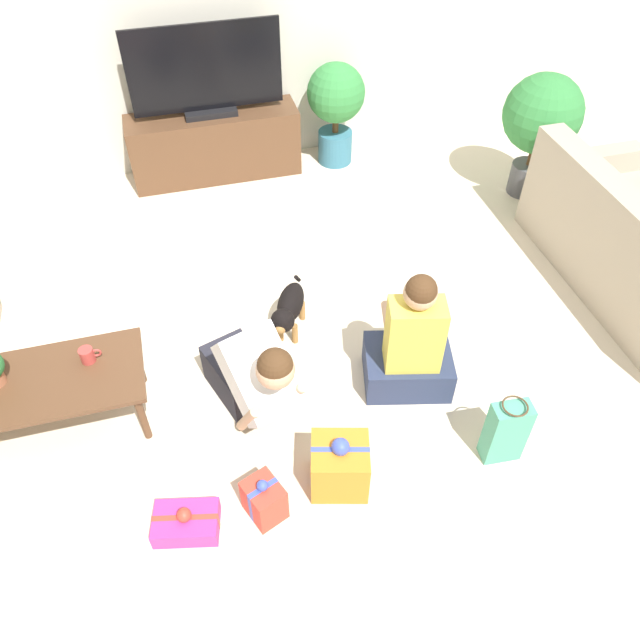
% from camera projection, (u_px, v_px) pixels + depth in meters
% --- Properties ---
extents(ground_plane, '(16.00, 16.00, 0.00)m').
position_uv_depth(ground_plane, '(313.00, 360.00, 4.04)').
color(ground_plane, beige).
extents(wall_back, '(8.40, 0.06, 2.60)m').
position_uv_depth(wall_back, '(227.00, 8.00, 4.90)').
color(wall_back, beige).
rests_on(wall_back, ground_plane).
extents(coffee_table, '(1.07, 0.55, 0.41)m').
position_uv_depth(coffee_table, '(46.00, 385.00, 3.43)').
color(coffee_table, brown).
rests_on(coffee_table, ground_plane).
extents(tv_console, '(1.44, 0.39, 0.57)m').
position_uv_depth(tv_console, '(215.00, 145.00, 5.40)').
color(tv_console, brown).
rests_on(tv_console, ground_plane).
extents(tv, '(1.23, 0.20, 0.73)m').
position_uv_depth(tv, '(206.00, 76.00, 4.96)').
color(tv, black).
rests_on(tv, tv_console).
extents(potted_plant_back_right, '(0.50, 0.50, 0.90)m').
position_uv_depth(potted_plant_back_right, '(336.00, 103.00, 5.37)').
color(potted_plant_back_right, '#336B84').
rests_on(potted_plant_back_right, ground_plane).
extents(potted_plant_corner_right, '(0.62, 0.62, 1.03)m').
position_uv_depth(potted_plant_corner_right, '(541.00, 119.00, 4.93)').
color(potted_plant_corner_right, '#4C4C51').
rests_on(potted_plant_corner_right, ground_plane).
extents(person_kneeling, '(0.54, 0.82, 0.78)m').
position_uv_depth(person_kneeling, '(253.00, 375.00, 3.50)').
color(person_kneeling, '#23232D').
rests_on(person_kneeling, ground_plane).
extents(person_sitting, '(0.60, 0.56, 0.90)m').
position_uv_depth(person_sitting, '(411.00, 347.00, 3.68)').
color(person_sitting, '#283351').
rests_on(person_sitting, ground_plane).
extents(dog, '(0.32, 0.51, 0.36)m').
position_uv_depth(dog, '(289.00, 308.00, 4.03)').
color(dog, black).
rests_on(dog, ground_plane).
extents(gift_box_a, '(0.37, 0.29, 0.18)m').
position_uv_depth(gift_box_a, '(186.00, 522.00, 3.19)').
color(gift_box_a, '#CC3389').
rests_on(gift_box_a, ground_plane).
extents(gift_box_b, '(0.36, 0.34, 0.39)m').
position_uv_depth(gift_box_b, '(340.00, 465.00, 3.30)').
color(gift_box_b, orange).
rests_on(gift_box_b, ground_plane).
extents(gift_box_c, '(0.23, 0.25, 0.30)m').
position_uv_depth(gift_box_c, '(264.00, 500.00, 3.21)').
color(gift_box_c, red).
rests_on(gift_box_c, ground_plane).
extents(gift_bag_a, '(0.22, 0.15, 0.45)m').
position_uv_depth(gift_bag_a, '(506.00, 432.00, 3.39)').
color(gift_bag_a, '#4CA384').
rests_on(gift_bag_a, ground_plane).
extents(mug, '(0.12, 0.08, 0.09)m').
position_uv_depth(mug, '(88.00, 355.00, 3.47)').
color(mug, '#B23D38').
rests_on(mug, coffee_table).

